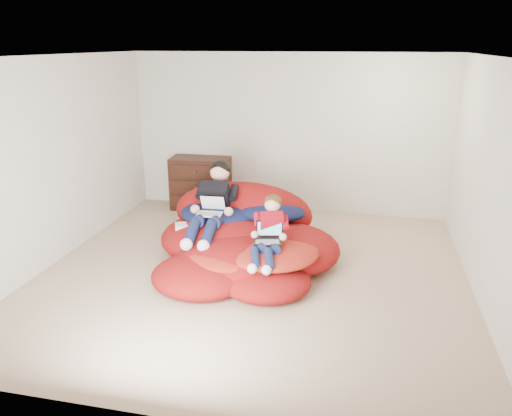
{
  "coord_description": "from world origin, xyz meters",
  "views": [
    {
      "loc": [
        1.21,
        -5.29,
        2.64
      ],
      "look_at": [
        -0.04,
        0.39,
        0.7
      ],
      "focal_mm": 35.0,
      "sensor_mm": 36.0,
      "label": 1
    }
  ],
  "objects_px": {
    "older_boy": "(213,201)",
    "younger_boy": "(269,230)",
    "beanbag_pile": "(243,241)",
    "laptop_white": "(211,209)",
    "laptop_black": "(268,236)",
    "dresser": "(201,183)"
  },
  "relations": [
    {
      "from": "beanbag_pile",
      "to": "laptop_black",
      "type": "xyz_separation_m",
      "value": [
        0.42,
        -0.5,
        0.29
      ]
    },
    {
      "from": "dresser",
      "to": "beanbag_pile",
      "type": "xyz_separation_m",
      "value": [
        1.18,
        -1.88,
        -0.17
      ]
    },
    {
      "from": "older_boy",
      "to": "younger_boy",
      "type": "height_order",
      "value": "older_boy"
    },
    {
      "from": "younger_boy",
      "to": "laptop_white",
      "type": "bearing_deg",
      "value": 149.42
    },
    {
      "from": "laptop_white",
      "to": "beanbag_pile",
      "type": "bearing_deg",
      "value": -5.43
    },
    {
      "from": "older_boy",
      "to": "younger_boy",
      "type": "xyz_separation_m",
      "value": [
        0.85,
        -0.61,
        -0.1
      ]
    },
    {
      "from": "older_boy",
      "to": "laptop_white",
      "type": "relative_size",
      "value": 4.0
    },
    {
      "from": "dresser",
      "to": "laptop_black",
      "type": "height_order",
      "value": "dresser"
    },
    {
      "from": "beanbag_pile",
      "to": "younger_boy",
      "type": "distance_m",
      "value": 0.72
    },
    {
      "from": "beanbag_pile",
      "to": "laptop_black",
      "type": "height_order",
      "value": "beanbag_pile"
    },
    {
      "from": "dresser",
      "to": "older_boy",
      "type": "bearing_deg",
      "value": -66.42
    },
    {
      "from": "younger_boy",
      "to": "laptop_white",
      "type": "distance_m",
      "value": 0.98
    },
    {
      "from": "older_boy",
      "to": "younger_boy",
      "type": "bearing_deg",
      "value": -35.58
    },
    {
      "from": "dresser",
      "to": "younger_boy",
      "type": "bearing_deg",
      "value": -55.57
    },
    {
      "from": "beanbag_pile",
      "to": "laptop_white",
      "type": "relative_size",
      "value": 7.47
    },
    {
      "from": "younger_boy",
      "to": "laptop_black",
      "type": "xyz_separation_m",
      "value": [
        0.0,
        -0.04,
        -0.06
      ]
    },
    {
      "from": "beanbag_pile",
      "to": "laptop_white",
      "type": "bearing_deg",
      "value": 174.57
    },
    {
      "from": "dresser",
      "to": "younger_boy",
      "type": "height_order",
      "value": "younger_boy"
    },
    {
      "from": "beanbag_pile",
      "to": "older_boy",
      "type": "relative_size",
      "value": 1.87
    },
    {
      "from": "laptop_white",
      "to": "laptop_black",
      "type": "xyz_separation_m",
      "value": [
        0.85,
        -0.54,
        -0.08
      ]
    },
    {
      "from": "dresser",
      "to": "older_boy",
      "type": "distance_m",
      "value": 1.91
    },
    {
      "from": "older_boy",
      "to": "younger_boy",
      "type": "distance_m",
      "value": 1.04
    }
  ]
}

